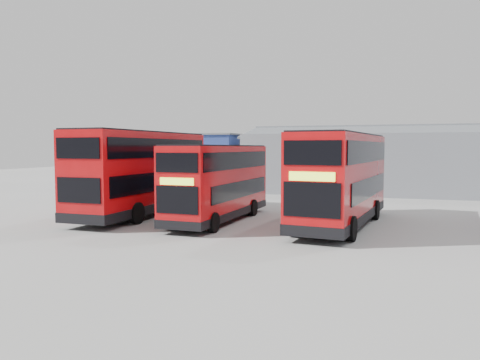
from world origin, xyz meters
TOP-DOWN VIEW (x-y plane):
  - ground_plane at (0.00, 0.00)m, footprint 120.00×120.00m
  - office_block at (-14.00, 17.99)m, footprint 12.30×8.32m
  - maintenance_shed at (8.00, 20.00)m, footprint 30.50×12.00m
  - double_decker_left at (-8.36, 0.16)m, footprint 3.07×11.40m
  - double_decker_centre at (-3.48, -0.47)m, footprint 2.70×9.58m
  - double_decker_right at (2.84, -0.01)m, footprint 3.86×11.03m
  - panel_van at (-14.45, 13.17)m, footprint 2.81×5.12m

SIDE VIEW (x-z plane):
  - ground_plane at x=0.00m, z-range 0.00..0.00m
  - panel_van at x=-14.45m, z-range 0.12..2.24m
  - double_decker_centre at x=-3.48m, z-range -0.01..4.01m
  - double_decker_right at x=2.84m, z-range -0.01..4.56m
  - double_decker_left at x=-8.36m, z-range -0.01..4.78m
  - office_block at x=-14.00m, z-range 0.02..5.14m
  - maintenance_shed at x=8.00m, z-range -0.34..5.55m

